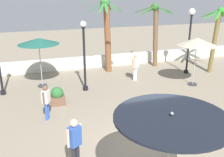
{
  "coord_description": "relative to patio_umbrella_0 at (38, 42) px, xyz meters",
  "views": [
    {
      "loc": [
        -3.33,
        -7.0,
        5.27
      ],
      "look_at": [
        0.0,
        3.5,
        1.4
      ],
      "focal_mm": 41.34,
      "sensor_mm": 36.0,
      "label": 1
    }
  ],
  "objects": [
    {
      "name": "lamp_post_3",
      "position": [
        9.13,
        -0.34,
        0.14
      ],
      "size": [
        0.41,
        0.41,
        4.12
      ],
      "color": "black",
      "rests_on": "ground_plane"
    },
    {
      "name": "patio_umbrella_0",
      "position": [
        0.0,
        0.0,
        0.0
      ],
      "size": [
        2.21,
        2.21,
        2.82
      ],
      "color": "#333338",
      "rests_on": "ground_plane"
    },
    {
      "name": "guest_1",
      "position": [
        -0.02,
        -4.05,
        -1.64
      ],
      "size": [
        0.37,
        0.51,
        1.53
      ],
      "color": "#3359B2",
      "rests_on": "ground_plane"
    },
    {
      "name": "guest_0",
      "position": [
        5.39,
        -0.63,
        -1.6
      ],
      "size": [
        0.52,
        0.37,
        1.59
      ],
      "color": "silver",
      "rests_on": "ground_plane"
    },
    {
      "name": "guest_2",
      "position": [
        0.56,
        -7.65,
        -1.49
      ],
      "size": [
        0.49,
        0.39,
        1.74
      ],
      "color": "#26262D",
      "rests_on": "ground_plane"
    },
    {
      "name": "palm_tree_3",
      "position": [
        10.89,
        -0.63,
        0.19
      ],
      "size": [
        2.56,
        2.55,
        4.17
      ],
      "color": "brown",
      "rests_on": "ground_plane"
    },
    {
      "name": "palm_tree_2",
      "position": [
        4.28,
        1.57,
        0.41
      ],
      "size": [
        2.2,
        2.2,
        4.77
      ],
      "color": "brown",
      "rests_on": "ground_plane"
    },
    {
      "name": "boundary_wall",
      "position": [
        2.96,
        2.79,
        -2.15
      ],
      "size": [
        25.2,
        0.3,
        0.81
      ],
      "primitive_type": "cube",
      "color": "silver",
      "rests_on": "ground_plane"
    },
    {
      "name": "planter",
      "position": [
        0.56,
        -2.6,
        -2.17
      ],
      "size": [
        0.7,
        0.7,
        0.85
      ],
      "color": "brown",
      "rests_on": "ground_plane"
    },
    {
      "name": "patio_umbrella_2",
      "position": [
        2.59,
        -9.49,
        -0.23
      ],
      "size": [
        2.77,
        2.77,
        2.55
      ],
      "color": "#333338",
      "rests_on": "ground_plane"
    },
    {
      "name": "palm_tree_0",
      "position": [
        7.79,
        1.78,
        0.18
      ],
      "size": [
        2.91,
        2.9,
        4.35
      ],
      "color": "brown",
      "rests_on": "ground_plane"
    },
    {
      "name": "ground_plane",
      "position": [
        2.96,
        -7.2,
        -2.56
      ],
      "size": [
        56.0,
        56.0,
        0.0
      ],
      "primitive_type": "plane",
      "color": "gray"
    },
    {
      "name": "patio_umbrella_1",
      "position": [
        8.25,
        -2.36,
        -0.06
      ],
      "size": [
        2.14,
        2.14,
        2.78
      ],
      "color": "#333338",
      "rests_on": "ground_plane"
    },
    {
      "name": "lamp_post_2",
      "position": [
        2.21,
        -1.27,
        -0.45
      ],
      "size": [
        0.32,
        0.32,
        3.72
      ],
      "color": "black",
      "rests_on": "ground_plane"
    }
  ]
}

